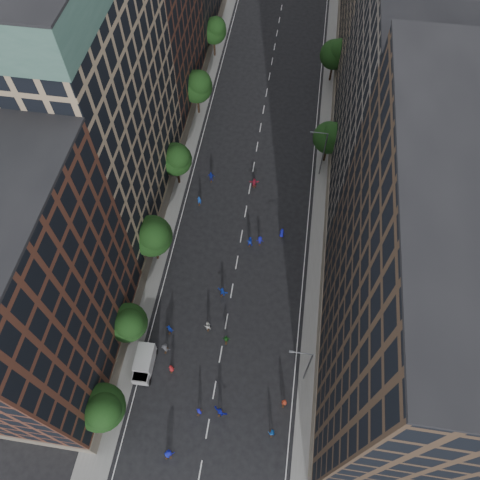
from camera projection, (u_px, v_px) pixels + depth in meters
The scene contains 37 objects.
ground at pixel (249, 191), 73.17m from camera, with size 240.00×240.00×0.00m, color black.
sidewalk_left at pixel (184, 147), 78.00m from camera, with size 4.00×105.00×0.15m, color slate.
sidewalk_right at pixel (329, 163), 76.11m from camera, with size 4.00×105.00×0.15m, color slate.
bldg_left_a at pixel (24, 302), 46.70m from camera, with size 14.00×22.00×30.00m, color #502B1E.
bldg_left_b at pixel (94, 119), 57.64m from camera, with size 14.00×26.00×34.00m, color #988163.
bldg_left_c at pixel (145, 30), 72.29m from camera, with size 14.00×20.00×28.00m, color #502B1E.
bldg_right_a at pixel (419, 305), 43.28m from camera, with size 14.00×30.00×36.00m, color #413023.
bldg_right_b at pixel (403, 104), 59.82m from camera, with size 14.00×28.00×33.00m, color #60594F.
tree_left_0 at pixel (102, 408), 49.96m from camera, with size 5.20×5.20×8.83m.
tree_left_1 at pixel (128, 323), 55.57m from camera, with size 4.80×4.80×8.21m.
tree_left_2 at pixel (152, 235), 61.20m from camera, with size 5.60×5.60×9.45m.
tree_left_3 at pixel (176, 159), 69.04m from camera, with size 5.00×5.00×8.58m.
tree_left_4 at pixel (197, 85), 77.22m from camera, with size 5.40×5.40×9.08m.
tree_left_5 at pixel (214, 30), 86.01m from camera, with size 4.80×4.80×8.33m.
tree_right_a at pixel (330, 137), 71.64m from camera, with size 5.00×5.00×8.39m.
tree_right_b at pixel (336, 53), 81.90m from camera, with size 5.20×5.20×8.83m.
streetlamp_near at pixel (306, 365), 53.24m from camera, with size 2.64×0.22×9.06m.
streetlamp_far at pixel (322, 152), 70.61m from camera, with size 2.64×0.22×9.06m.
cargo_van at pixel (144, 363), 57.28m from camera, with size 2.30×4.74×2.50m.
skater_0 at pixel (167, 455), 52.29m from camera, with size 0.76×0.49×1.55m, color #121C97.
skater_1 at pixel (199, 411), 54.66m from camera, with size 0.66×0.43×1.80m, color #1717BC.
skater_2 at pixel (271, 432), 53.48m from camera, with size 0.83×0.65×1.71m, color #1550AE.
skater_3 at pixel (169, 453), 52.27m from camera, with size 1.12×0.64×1.73m, color #121693.
skater_4 at pixel (170, 329), 60.05m from camera, with size 1.07×0.44×1.82m, color #1634B9.
skater_5 at pixel (220, 412), 54.56m from camera, with size 1.79×0.57×1.93m, color #161EB8.
skater_6 at pixel (171, 368), 57.50m from camera, with size 0.73×0.48×1.50m, color #AC1C20.
skater_7 at pixel (284, 402), 55.13m from camera, with size 0.70×0.46×1.92m, color #A2301B.
skater_8 at pixel (208, 326), 60.26m from camera, with size 0.91×0.71×1.88m, color silver.
skater_9 at pixel (165, 348), 58.64m from camera, with size 1.25×0.72×1.93m, color #3D3D42.
skater_10 at pixel (226, 339), 59.38m from camera, with size 1.01×0.42×1.73m, color #1B5A1C.
skater_11 at pixel (222, 292), 62.94m from camera, with size 1.56×0.50×1.69m, color #1639B5.
skater_12 at pixel (282, 233), 67.94m from camera, with size 0.86×0.56×1.75m, color #13169D.
skater_13 at pixel (199, 201), 71.13m from camera, with size 0.61×0.40×1.68m, color blue.
skater_14 at pixel (250, 241), 67.13m from camera, with size 0.89×0.70×1.84m, color #172EBE.
skater_15 at pixel (260, 241), 67.34m from camera, with size 1.03×0.59×1.60m, color #1416A5.
skater_16 at pixel (211, 177), 73.47m from camera, with size 1.12×0.46×1.90m, color #122399.
skater_17 at pixel (254, 183), 72.94m from camera, with size 1.59×0.51×1.72m, color #AC1C35.
Camera 1 is at (5.27, -5.18, 57.85)m, focal length 35.00 mm.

